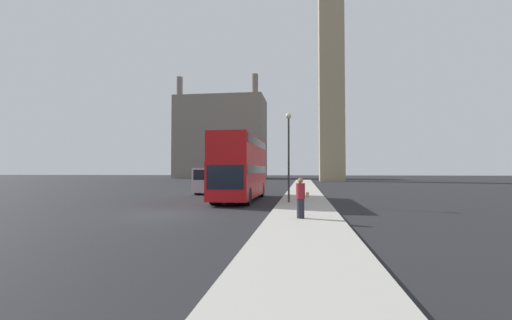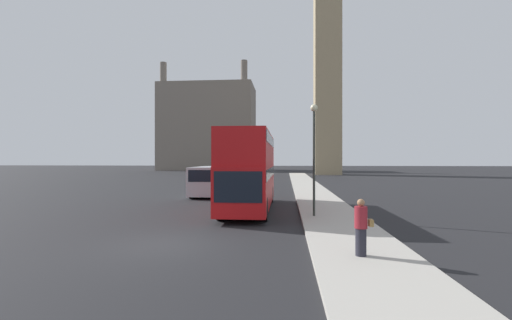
% 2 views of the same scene
% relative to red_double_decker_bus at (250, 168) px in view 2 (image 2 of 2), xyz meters
% --- Properties ---
extents(ground_plane, '(300.00, 300.00, 0.00)m').
position_rel_red_double_decker_bus_xyz_m(ground_plane, '(-2.14, -8.30, -2.48)').
color(ground_plane, black).
extents(sidewalk_strip, '(3.17, 120.00, 0.15)m').
position_rel_red_double_decker_bus_xyz_m(sidewalk_strip, '(4.44, -8.30, -2.41)').
color(sidewalk_strip, '#ADA89E').
rests_on(sidewalk_strip, ground_plane).
extents(building_block_distant, '(25.51, 14.63, 28.84)m').
position_rel_red_double_decker_bus_xyz_m(building_block_distant, '(-19.55, 74.81, 9.39)').
color(building_block_distant, slate).
rests_on(building_block_distant, ground_plane).
extents(red_double_decker_bus, '(2.49, 10.06, 4.47)m').
position_rel_red_double_decker_bus_xyz_m(red_double_decker_bus, '(0.00, 0.00, 0.00)').
color(red_double_decker_bus, '#B71114').
rests_on(red_double_decker_bus, ground_plane).
extents(white_van, '(2.20, 5.87, 2.38)m').
position_rel_red_double_decker_bus_xyz_m(white_van, '(-4.10, 7.36, -1.20)').
color(white_van, '#B2B7BC').
rests_on(white_van, ground_plane).
extents(pedestrian, '(0.53, 0.37, 1.66)m').
position_rel_red_double_decker_bus_xyz_m(pedestrian, '(4.30, -9.73, -1.50)').
color(pedestrian, '#23232D').
rests_on(pedestrian, sidewalk_strip).
extents(street_lamp, '(0.36, 0.36, 5.58)m').
position_rel_red_double_decker_bus_xyz_m(street_lamp, '(3.51, -2.66, 1.35)').
color(street_lamp, '#2D332D').
rests_on(street_lamp, sidewalk_strip).
extents(parked_sedan, '(1.77, 4.32, 1.42)m').
position_rel_red_double_decker_bus_xyz_m(parked_sedan, '(-4.69, 20.59, -1.83)').
color(parked_sedan, '#99999E').
rests_on(parked_sedan, ground_plane).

